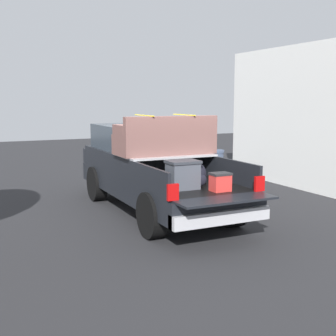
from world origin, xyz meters
name	(u,v)px	position (x,y,z in m)	size (l,w,h in m)	color
ground_plane	(157,212)	(0.00, 0.00, 0.00)	(40.00, 40.00, 0.00)	#262628
pickup_truck	(150,167)	(0.38, 0.00, 1.00)	(6.05, 2.09, 2.23)	black
trash_can	(215,165)	(2.88, -3.31, 0.50)	(0.60, 0.60, 0.98)	#3F4C66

